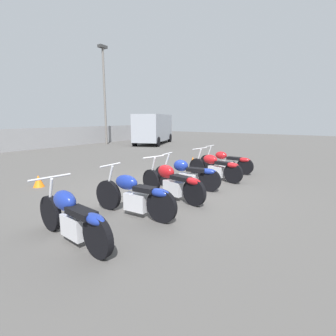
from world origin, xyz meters
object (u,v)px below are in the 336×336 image
object	(u,v)px
motorcycle_slot_0	(72,217)
light_pole_left	(104,87)
motorcycle_slot_4	(215,167)
parked_van	(154,128)
motorcycle_slot_3	(188,174)
traffic_cone_near	(193,163)
motorcycle_slot_1	(134,195)
motorcycle_slot_2	(172,182)
traffic_cone_far	(39,181)
motorcycle_slot_5	(227,162)

from	to	relation	value
motorcycle_slot_0	light_pole_left	bearing A→B (deg)	52.47
motorcycle_slot_4	parked_van	bearing A→B (deg)	56.72
motorcycle_slot_3	traffic_cone_near	world-z (taller)	motorcycle_slot_3
light_pole_left	motorcycle_slot_3	distance (m)	15.05
motorcycle_slot_1	motorcycle_slot_2	world-z (taller)	motorcycle_slot_1
motorcycle_slot_3	light_pole_left	bearing A→B (deg)	48.67
motorcycle_slot_1	traffic_cone_far	xyz separation A→B (m)	(0.21, 3.89, -0.26)
light_pole_left	motorcycle_slot_2	size ratio (longest dim) A/B	3.45
motorcycle_slot_4	motorcycle_slot_5	xyz separation A→B (m)	(1.37, 0.14, -0.03)
light_pole_left	motorcycle_slot_0	distance (m)	17.58
motorcycle_slot_0	traffic_cone_far	size ratio (longest dim) A/B	5.92
motorcycle_slot_5	parked_van	distance (m)	11.85
parked_van	traffic_cone_near	xyz separation A→B (m)	(-7.88, -7.80, -1.00)
light_pole_left	traffic_cone_far	distance (m)	13.96
motorcycle_slot_3	motorcycle_slot_4	world-z (taller)	motorcycle_slot_4
motorcycle_slot_2	motorcycle_slot_4	distance (m)	2.52
motorcycle_slot_2	traffic_cone_near	size ratio (longest dim) A/B	3.99
motorcycle_slot_1	traffic_cone_far	size ratio (longest dim) A/B	5.87
traffic_cone_far	motorcycle_slot_1	bearing A→B (deg)	-93.04
light_pole_left	traffic_cone_near	bearing A→B (deg)	-117.66
motorcycle_slot_1	motorcycle_slot_3	xyz separation A→B (m)	(2.46, 0.15, -0.02)
motorcycle_slot_2	motorcycle_slot_4	xyz separation A→B (m)	(2.52, -0.05, -0.01)
motorcycle_slot_1	traffic_cone_near	distance (m)	5.18
motorcycle_slot_0	motorcycle_slot_2	size ratio (longest dim) A/B	0.98
motorcycle_slot_4	motorcycle_slot_5	bearing A→B (deg)	16.75
light_pole_left	motorcycle_slot_4	size ratio (longest dim) A/B	3.63
motorcycle_slot_1	motorcycle_slot_5	bearing A→B (deg)	-0.55
motorcycle_slot_3	traffic_cone_far	distance (m)	4.37
motorcycle_slot_3	parked_van	xyz separation A→B (m)	(10.41, 9.01, 0.85)
motorcycle_slot_2	motorcycle_slot_4	bearing A→B (deg)	11.80
motorcycle_slot_0	parked_van	distance (m)	17.02
motorcycle_slot_4	motorcycle_slot_2	bearing A→B (deg)	-170.14
motorcycle_slot_1	motorcycle_slot_4	xyz separation A→B (m)	(3.92, -0.05, -0.01)
traffic_cone_far	parked_van	bearing A→B (deg)	22.60
light_pole_left	motorcycle_slot_3	bearing A→B (deg)	-124.31
motorcycle_slot_2	motorcycle_slot_5	distance (m)	3.89
motorcycle_slot_3	motorcycle_slot_1	bearing A→B (deg)	176.57
motorcycle_slot_3	traffic_cone_near	distance (m)	2.81
traffic_cone_near	motorcycle_slot_5	bearing A→B (deg)	-76.56
motorcycle_slot_0	motorcycle_slot_2	xyz separation A→B (m)	(2.87, -0.03, -0.00)
motorcycle_slot_4	motorcycle_slot_1	bearing A→B (deg)	-169.88
motorcycle_slot_5	parked_van	bearing A→B (deg)	53.44
motorcycle_slot_1	motorcycle_slot_5	distance (m)	5.30
motorcycle_slot_5	traffic_cone_far	world-z (taller)	motorcycle_slot_5
traffic_cone_far	motorcycle_slot_4	bearing A→B (deg)	-46.69
motorcycle_slot_4	traffic_cone_far	distance (m)	5.42
traffic_cone_far	motorcycle_slot_0	bearing A→B (deg)	-113.40
motorcycle_slot_0	motorcycle_slot_4	bearing A→B (deg)	6.61
light_pole_left	motorcycle_slot_2	bearing A→B (deg)	-127.25
parked_van	traffic_cone_near	world-z (taller)	parked_van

